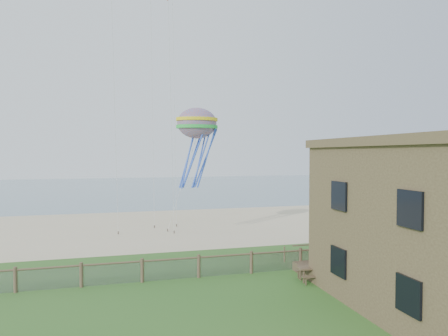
% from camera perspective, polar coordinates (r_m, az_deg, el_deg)
% --- Properties ---
extents(ground, '(160.00, 160.00, 0.00)m').
position_cam_1_polar(ground, '(16.92, 0.71, -21.26)').
color(ground, '#2D6121').
rests_on(ground, ground).
extents(sand_beach, '(72.00, 20.00, 0.02)m').
position_cam_1_polar(sand_beach, '(37.79, -8.49, -8.20)').
color(sand_beach, '#C5B48E').
rests_on(sand_beach, ground).
extents(ocean, '(160.00, 68.00, 0.02)m').
position_cam_1_polar(ocean, '(81.34, -12.05, -2.75)').
color(ocean, slate).
rests_on(ocean, ground).
extents(chainlink_fence, '(36.20, 0.20, 1.25)m').
position_cam_1_polar(chainlink_fence, '(22.24, -3.62, -14.01)').
color(chainlink_fence, brown).
rests_on(chainlink_fence, ground).
extents(motel_deck, '(15.00, 2.00, 0.50)m').
position_cam_1_polar(motel_deck, '(27.14, 25.54, -11.90)').
color(motel_deck, brown).
rests_on(motel_deck, ground).
extents(picnic_table, '(1.93, 1.54, 0.76)m').
position_cam_1_polar(picnic_table, '(22.22, 12.84, -14.53)').
color(picnic_table, brown).
rests_on(picnic_table, ground).
extents(octopus_kite, '(3.94, 3.31, 6.92)m').
position_cam_1_polar(octopus_kite, '(31.82, -3.87, 3.22)').
color(octopus_kite, '#DD4E23').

